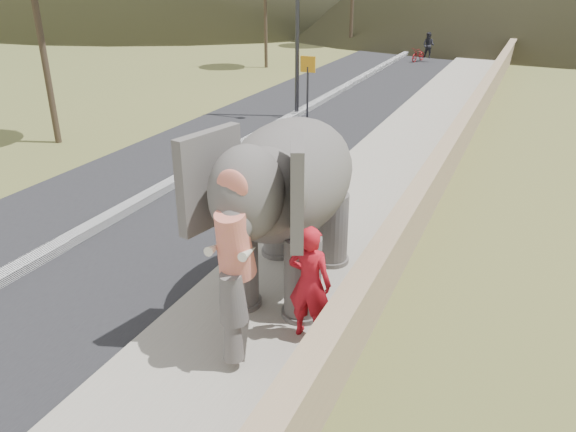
# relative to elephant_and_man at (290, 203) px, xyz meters

# --- Properties ---
(ground) EXTENTS (160.00, 160.00, 0.00)m
(ground) POSITION_rel_elephant_and_man_xyz_m (-0.02, -0.84, -1.72)
(ground) COLOR olive
(ground) RESTS_ON ground
(road) EXTENTS (7.00, 120.00, 0.03)m
(road) POSITION_rel_elephant_and_man_xyz_m (-5.02, 9.16, -1.70)
(road) COLOR black
(road) RESTS_ON ground
(median) EXTENTS (0.35, 120.00, 0.22)m
(median) POSITION_rel_elephant_and_man_xyz_m (-5.02, 9.16, -1.61)
(median) COLOR black
(median) RESTS_ON ground
(walkway) EXTENTS (3.00, 120.00, 0.15)m
(walkway) POSITION_rel_elephant_and_man_xyz_m (-0.02, 9.16, -1.64)
(walkway) COLOR #9E9687
(walkway) RESTS_ON ground
(parapet) EXTENTS (0.30, 120.00, 1.10)m
(parapet) POSITION_rel_elephant_and_man_xyz_m (1.63, 9.16, -1.17)
(parapet) COLOR tan
(parapet) RESTS_ON ground
(signboard) EXTENTS (0.60, 0.08, 2.40)m
(signboard) POSITION_rel_elephant_and_man_xyz_m (-4.52, 11.99, -0.07)
(signboard) COLOR #2D2D33
(signboard) RESTS_ON ground
(elephant_and_man) EXTENTS (2.60, 4.55, 3.16)m
(elephant_and_man) POSITION_rel_elephant_and_man_xyz_m (0.00, 0.00, 0.00)
(elephant_and_man) COLOR #615C58
(elephant_and_man) RESTS_ON ground
(motorcyclist) EXTENTS (1.46, 1.70, 1.81)m
(motorcyclist) POSITION_rel_elephant_and_man_xyz_m (-3.37, 28.47, -1.01)
(motorcyclist) COLOR maroon
(motorcyclist) RESTS_ON ground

